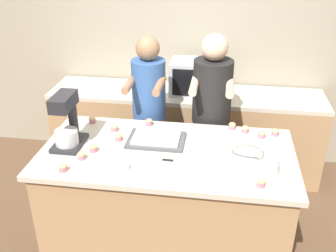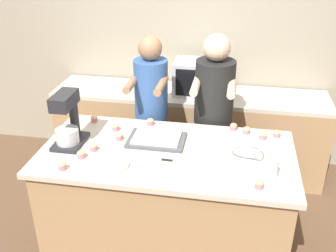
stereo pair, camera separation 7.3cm
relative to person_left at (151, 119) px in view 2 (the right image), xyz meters
The scene contains 25 objects.
ground_plane 1.13m from the person_left, 68.73° to the right, with size 16.00×16.00×0.00m, color brown.
back_wall 1.11m from the person_left, 74.57° to the left, with size 10.00×0.06×2.70m.
island_counter 0.83m from the person_left, 68.73° to the right, with size 1.85×0.95×0.95m.
back_counter 0.78m from the person_left, 66.51° to the left, with size 2.80×0.60×0.89m.
person_left is the anchor object (origin of this frame).
person_right 0.55m from the person_left, ahead, with size 0.35×0.51×1.65m.
stand_mixer 0.88m from the person_left, 123.86° to the right, with size 0.20×0.30×0.41m.
mixing_bowl 1.10m from the person_left, 41.41° to the right, with size 0.23×0.23×0.13m.
baking_tray 0.59m from the person_left, 73.63° to the right, with size 0.43×0.30×0.04m.
microwave_oven 0.75m from the person_left, 57.71° to the left, with size 0.55×0.35×0.34m.
drinking_glass 1.34m from the person_left, 41.28° to the right, with size 0.07×0.07×0.12m.
small_plate 0.95m from the person_left, 91.85° to the right, with size 0.16×0.16×0.02m.
knife 0.89m from the person_left, 66.96° to the right, with size 0.22×0.03×0.01m.
cupcake_0 0.79m from the person_left, 19.56° to the right, with size 0.06×0.06×0.06m.
cupcake_1 0.54m from the person_left, 142.98° to the right, with size 0.06×0.06×0.06m.
cupcake_2 1.38m from the person_left, 48.33° to the right, with size 0.06×0.06×0.06m.
cupcake_3 0.82m from the person_left, 108.90° to the right, with size 0.06×0.06×0.06m.
cupcake_4 1.12m from the person_left, 110.15° to the right, with size 0.06×0.06×0.06m.
cupcake_5 0.49m from the person_left, 114.52° to the right, with size 0.06×0.06×0.06m.
cupcake_6 0.89m from the person_left, 20.05° to the right, with size 0.06×0.06×0.06m.
cupcake_7 1.12m from the person_left, 16.75° to the right, with size 0.06×0.06×0.06m.
cupcake_8 1.03m from the person_left, 21.26° to the right, with size 0.06×0.06×0.06m.
cupcake_9 0.61m from the person_left, 102.02° to the right, with size 0.06×0.06×0.06m.
cupcake_10 0.32m from the person_left, 79.03° to the right, with size 0.06×0.06×0.06m.
cupcake_11 0.94m from the person_left, 109.55° to the right, with size 0.06×0.06×0.06m.
Camera 2 is at (0.44, -2.43, 2.41)m, focal length 42.00 mm.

